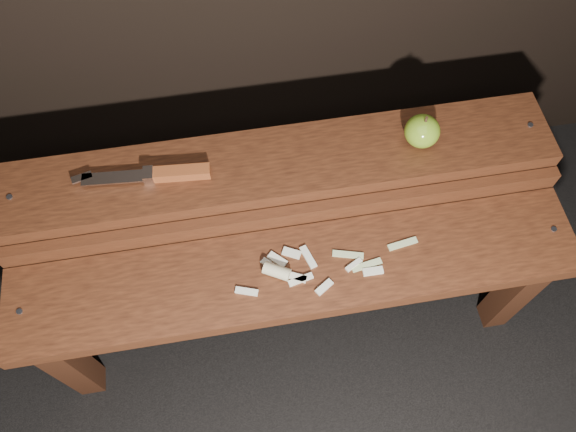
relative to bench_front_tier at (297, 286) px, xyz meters
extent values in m
plane|color=black|center=(0.00, 0.06, -0.35)|extent=(60.00, 60.00, 0.00)
cube|color=#34190D|center=(-0.54, -0.04, -0.16)|extent=(0.06, 0.06, 0.38)
cube|color=#34190D|center=(0.54, -0.04, -0.16)|extent=(0.06, 0.06, 0.38)
cube|color=#442010|center=(0.00, 0.01, 0.05)|extent=(1.20, 0.20, 0.04)
cylinder|color=slate|center=(-0.56, 0.01, 0.07)|extent=(0.01, 0.01, 0.00)
cylinder|color=slate|center=(0.56, 0.01, 0.07)|extent=(0.01, 0.01, 0.00)
cube|color=#34190D|center=(-0.54, 0.26, -0.12)|extent=(0.06, 0.06, 0.46)
cube|color=#34190D|center=(0.54, 0.26, -0.12)|extent=(0.06, 0.06, 0.46)
cube|color=#442010|center=(0.00, 0.13, 0.09)|extent=(1.20, 0.02, 0.05)
cube|color=#442010|center=(0.00, 0.23, 0.13)|extent=(1.20, 0.18, 0.04)
cylinder|color=slate|center=(-0.56, 0.23, 0.15)|extent=(0.01, 0.01, 0.00)
cylinder|color=slate|center=(0.56, 0.23, 0.15)|extent=(0.01, 0.01, 0.00)
ellipsoid|color=olive|center=(0.31, 0.23, 0.18)|extent=(0.08, 0.08, 0.07)
cylinder|color=#382314|center=(0.31, 0.23, 0.22)|extent=(0.01, 0.01, 0.01)
cube|color=brown|center=(-0.21, 0.22, 0.16)|extent=(0.12, 0.04, 0.02)
cube|color=silver|center=(-0.27, 0.23, 0.16)|extent=(0.02, 0.03, 0.03)
cube|color=silver|center=(-0.35, 0.24, 0.16)|extent=(0.13, 0.04, 0.00)
cube|color=silver|center=(-0.41, 0.25, 0.16)|extent=(0.05, 0.03, 0.00)
cube|color=beige|center=(-0.04, 0.04, 0.07)|extent=(0.04, 0.04, 0.01)
cube|color=beige|center=(0.00, 0.05, 0.07)|extent=(0.04, 0.03, 0.01)
cube|color=beige|center=(-0.11, -0.02, 0.07)|extent=(0.05, 0.03, 0.01)
cube|color=beige|center=(-0.01, 0.00, 0.07)|extent=(0.06, 0.04, 0.01)
cube|color=beige|center=(0.12, 0.00, 0.07)|extent=(0.04, 0.03, 0.01)
cube|color=beige|center=(0.00, -0.01, 0.07)|extent=(0.05, 0.02, 0.01)
cube|color=beige|center=(0.03, 0.03, 0.07)|extent=(0.03, 0.05, 0.01)
cube|color=beige|center=(0.15, -0.02, 0.07)|extent=(0.04, 0.02, 0.01)
cube|color=beige|center=(-0.05, 0.02, 0.07)|extent=(0.05, 0.05, 0.01)
cube|color=beige|center=(0.05, -0.04, 0.07)|extent=(0.04, 0.03, 0.01)
cylinder|color=#C9BB8C|center=(-0.04, 0.01, 0.08)|extent=(0.06, 0.05, 0.03)
cube|color=#BCC988|center=(0.11, 0.02, 0.07)|extent=(0.07, 0.03, 0.00)
cube|color=#BCC988|center=(0.14, 0.00, 0.07)|extent=(0.07, 0.02, 0.00)
cube|color=#BCC988|center=(0.23, 0.03, 0.07)|extent=(0.07, 0.02, 0.00)
camera|label=1|loc=(-0.09, -0.43, 1.14)|focal=35.00mm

